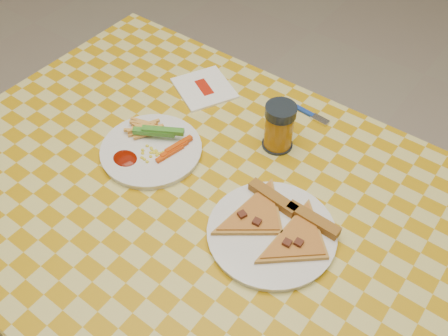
{
  "coord_description": "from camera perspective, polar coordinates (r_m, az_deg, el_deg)",
  "views": [
    {
      "loc": [
        0.42,
        -0.5,
        1.58
      ],
      "look_at": [
        -0.02,
        0.08,
        0.78
      ],
      "focal_mm": 40.0,
      "sensor_mm": 36.0,
      "label": 1
    }
  ],
  "objects": [
    {
      "name": "plate_left",
      "position": [
        1.15,
        -8.3,
        1.97
      ],
      "size": [
        0.3,
        0.3,
        0.01
      ],
      "primitive_type": "cylinder",
      "rotation": [
        0.0,
        0.0,
        -0.42
      ],
      "color": "white",
      "rests_on": "table"
    },
    {
      "name": "fork",
      "position": [
        1.25,
        9.16,
        6.46
      ],
      "size": [
        0.14,
        0.03,
        0.01
      ],
      "rotation": [
        0.0,
        0.0,
        -0.08
      ],
      "color": "navy",
      "rests_on": "table"
    },
    {
      "name": "pizza_slices",
      "position": [
        0.99,
        6.22,
        -6.45
      ],
      "size": [
        0.25,
        0.23,
        0.02
      ],
      "color": "gold",
      "rests_on": "plate_right"
    },
    {
      "name": "plate_right",
      "position": [
        1.0,
        5.45,
        -7.47
      ],
      "size": [
        0.32,
        0.32,
        0.01
      ],
      "primitive_type": "cylinder",
      "rotation": [
        0.0,
        0.0,
        -0.35
      ],
      "color": "white",
      "rests_on": "table"
    },
    {
      "name": "fries_veggies",
      "position": [
        1.15,
        -8.2,
        3.16
      ],
      "size": [
        0.17,
        0.16,
        0.04
      ],
      "color": "#F4B74D",
      "rests_on": "plate_left"
    },
    {
      "name": "napkin",
      "position": [
        1.31,
        -2.28,
        9.11
      ],
      "size": [
        0.19,
        0.18,
        0.01
      ],
      "rotation": [
        0.0,
        0.0,
        -0.48
      ],
      "color": "white",
      "rests_on": "table"
    },
    {
      "name": "drink_glass",
      "position": [
        1.12,
        6.31,
        4.68
      ],
      "size": [
        0.07,
        0.07,
        0.12
      ],
      "color": "black",
      "rests_on": "table"
    },
    {
      "name": "table",
      "position": [
        1.11,
        -1.72,
        -5.95
      ],
      "size": [
        1.28,
        0.88,
        0.76
      ],
      "color": "white",
      "rests_on": "ground"
    }
  ]
}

